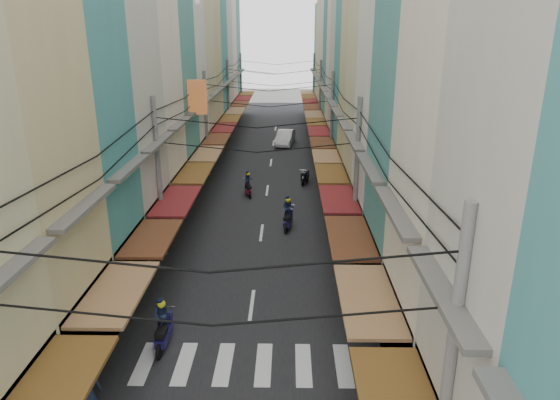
# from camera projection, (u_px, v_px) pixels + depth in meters

# --- Properties ---
(ground) EXTENTS (160.00, 160.00, 0.00)m
(ground) POSITION_uv_depth(u_px,v_px,m) (255.00, 283.00, 23.23)
(ground) COLOR slate
(ground) RESTS_ON ground
(road) EXTENTS (10.00, 80.00, 0.02)m
(road) POSITION_uv_depth(u_px,v_px,m) (270.00, 169.00, 42.14)
(road) COLOR black
(road) RESTS_ON ground
(sidewalk_left) EXTENTS (3.00, 80.00, 0.06)m
(sidewalk_left) POSITION_uv_depth(u_px,v_px,m) (194.00, 168.00, 42.24)
(sidewalk_left) COLOR slate
(sidewalk_left) RESTS_ON ground
(sidewalk_right) EXTENTS (3.00, 80.00, 0.06)m
(sidewalk_right) POSITION_uv_depth(u_px,v_px,m) (347.00, 169.00, 42.03)
(sidewalk_right) COLOR slate
(sidewalk_right) RESTS_ON ground
(crosswalk) EXTENTS (7.55, 2.40, 0.01)m
(crosswalk) POSITION_uv_depth(u_px,v_px,m) (244.00, 364.00, 17.55)
(crosswalk) COLOR silver
(crosswalk) RESTS_ON ground
(building_row_left) EXTENTS (7.80, 67.67, 23.70)m
(building_row_left) POSITION_uv_depth(u_px,v_px,m) (158.00, 50.00, 35.84)
(building_row_left) COLOR silver
(building_row_left) RESTS_ON ground
(building_row_right) EXTENTS (7.80, 68.98, 22.59)m
(building_row_right) POSITION_uv_depth(u_px,v_px,m) (378.00, 55.00, 35.60)
(building_row_right) COLOR teal
(building_row_right) RESTS_ON ground
(utility_poles) EXTENTS (10.20, 66.13, 8.20)m
(utility_poles) POSITION_uv_depth(u_px,v_px,m) (267.00, 98.00, 35.29)
(utility_poles) COLOR slate
(utility_poles) RESTS_ON ground
(white_car) EXTENTS (5.47, 2.75, 1.85)m
(white_car) POSITION_uv_depth(u_px,v_px,m) (285.00, 145.00, 50.82)
(white_car) COLOR silver
(white_car) RESTS_ON ground
(bicycle) EXTENTS (1.93, 1.38, 1.25)m
(bicycle) POSITION_uv_depth(u_px,v_px,m) (428.00, 307.00, 21.22)
(bicycle) COLOR black
(bicycle) RESTS_ON ground
(moving_scooters) EXTENTS (6.33, 22.87, 2.01)m
(moving_scooters) POSITION_uv_depth(u_px,v_px,m) (255.00, 225.00, 28.50)
(moving_scooters) COLOR black
(moving_scooters) RESTS_ON ground
(parked_scooters) EXTENTS (12.75, 11.24, 0.99)m
(parked_scooters) POSITION_uv_depth(u_px,v_px,m) (370.00, 311.00, 20.05)
(parked_scooters) COLOR black
(parked_scooters) RESTS_ON ground
(pedestrians) EXTENTS (11.05, 21.58, 2.24)m
(pedestrians) POSITION_uv_depth(u_px,v_px,m) (160.00, 262.00, 22.88)
(pedestrians) COLOR #2A202A
(pedestrians) RESTS_ON ground
(market_umbrella) EXTENTS (2.35, 2.35, 2.48)m
(market_umbrella) POSITION_uv_depth(u_px,v_px,m) (449.00, 342.00, 15.13)
(market_umbrella) COLOR #B2B2B7
(market_umbrella) RESTS_ON ground
(traffic_sign) EXTENTS (0.10, 0.58, 2.64)m
(traffic_sign) POSITION_uv_depth(u_px,v_px,m) (387.00, 286.00, 19.00)
(traffic_sign) COLOR slate
(traffic_sign) RESTS_ON ground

